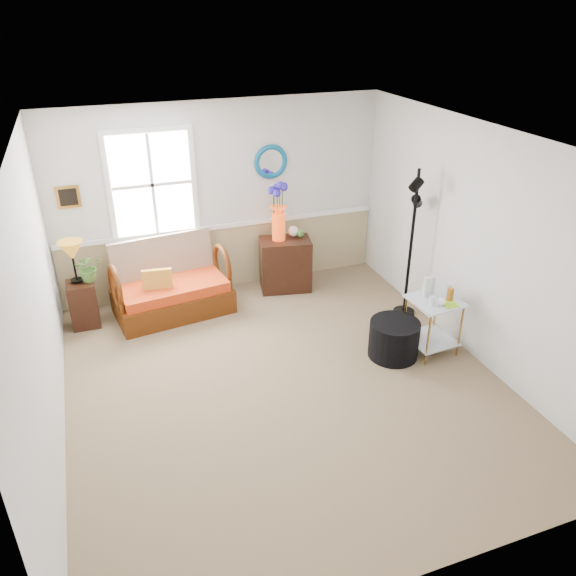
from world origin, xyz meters
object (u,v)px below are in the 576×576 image
object	(u,v)px
cabinet	(285,264)
side_table	(432,326)
lamp_stand	(84,304)
ottoman	(394,339)
floor_lamp	(411,245)
loveseat	(171,279)

from	to	relation	value
cabinet	side_table	world-z (taller)	cabinet
lamp_stand	ottoman	xyz separation A→B (m)	(3.32, -1.95, -0.08)
ottoman	lamp_stand	bearing A→B (deg)	149.55
lamp_stand	ottoman	size ratio (longest dim) A/B	1.03
side_table	floor_lamp	xyz separation A→B (m)	(0.18, 0.88, 0.63)
loveseat	floor_lamp	distance (m)	3.09
cabinet	ottoman	xyz separation A→B (m)	(0.60, -2.04, -0.15)
loveseat	lamp_stand	distance (m)	1.12
loveseat	ottoman	distance (m)	2.93
loveseat	lamp_stand	xyz separation A→B (m)	(-1.10, 0.05, -0.18)
floor_lamp	ottoman	world-z (taller)	floor_lamp
side_table	floor_lamp	size ratio (longest dim) A/B	0.35
loveseat	side_table	bearing A→B (deg)	-43.86
floor_lamp	loveseat	bearing A→B (deg)	140.94
lamp_stand	floor_lamp	xyz separation A→B (m)	(3.96, -1.13, 0.68)
lamp_stand	cabinet	distance (m)	2.73
cabinet	ottoman	size ratio (longest dim) A/B	1.29
loveseat	lamp_stand	size ratio (longest dim) A/B	2.46
loveseat	lamp_stand	bearing A→B (deg)	169.64
cabinet	lamp_stand	bearing A→B (deg)	-166.71
lamp_stand	cabinet	world-z (taller)	cabinet
lamp_stand	floor_lamp	distance (m)	4.17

